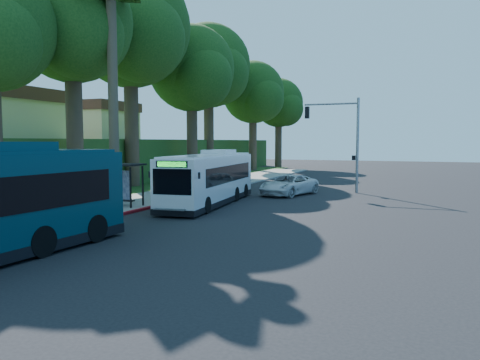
% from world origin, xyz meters
% --- Properties ---
extents(ground, '(140.00, 140.00, 0.00)m').
position_xyz_m(ground, '(0.00, 0.00, 0.00)').
color(ground, black).
rests_on(ground, ground).
extents(sidewalk, '(4.50, 70.00, 0.12)m').
position_xyz_m(sidewalk, '(-7.30, 0.00, 0.06)').
color(sidewalk, gray).
rests_on(sidewalk, ground).
extents(red_curb, '(0.25, 30.00, 0.13)m').
position_xyz_m(red_curb, '(-5.00, -4.00, 0.07)').
color(red_curb, maroon).
rests_on(red_curb, ground).
extents(grass_verge, '(8.00, 70.00, 0.06)m').
position_xyz_m(grass_verge, '(-13.00, 5.00, 0.03)').
color(grass_verge, '#234719').
rests_on(grass_verge, ground).
extents(bus_shelter, '(3.20, 1.51, 2.55)m').
position_xyz_m(bus_shelter, '(-7.26, -2.86, 1.81)').
color(bus_shelter, black).
rests_on(bus_shelter, ground).
extents(stop_sign_pole, '(0.35, 0.06, 3.17)m').
position_xyz_m(stop_sign_pole, '(-5.40, -5.00, 2.08)').
color(stop_sign_pole, gray).
rests_on(stop_sign_pole, ground).
extents(traffic_signal_pole, '(4.10, 0.30, 7.00)m').
position_xyz_m(traffic_signal_pole, '(3.78, 10.00, 4.42)').
color(traffic_signal_pole, gray).
rests_on(traffic_signal_pole, ground).
extents(hillside_backdrop, '(24.00, 60.00, 8.80)m').
position_xyz_m(hillside_backdrop, '(-26.30, 15.10, 2.44)').
color(hillside_backdrop, '#234719').
rests_on(hillside_backdrop, ground).
extents(tree_0, '(8.40, 8.00, 15.70)m').
position_xyz_m(tree_0, '(-12.40, -0.02, 11.20)').
color(tree_0, '#382B1E').
rests_on(tree_0, ground).
extents(tree_1, '(10.50, 10.00, 18.26)m').
position_xyz_m(tree_1, '(-13.37, 7.98, 12.73)').
color(tree_1, '#382B1E').
rests_on(tree_1, ground).
extents(tree_2, '(8.82, 8.40, 15.12)m').
position_xyz_m(tree_2, '(-11.89, 15.98, 10.48)').
color(tree_2, '#382B1E').
rests_on(tree_2, ground).
extents(tree_3, '(10.08, 9.60, 17.28)m').
position_xyz_m(tree_3, '(-13.88, 23.98, 11.98)').
color(tree_3, '#382B1E').
rests_on(tree_3, ground).
extents(tree_4, '(8.40, 8.00, 14.14)m').
position_xyz_m(tree_4, '(-11.40, 31.98, 9.73)').
color(tree_4, '#382B1E').
rests_on(tree_4, ground).
extents(tree_5, '(7.35, 7.00, 12.86)m').
position_xyz_m(tree_5, '(-10.41, 39.99, 8.96)').
color(tree_5, '#382B1E').
rests_on(tree_5, ground).
extents(white_bus, '(3.47, 11.20, 3.28)m').
position_xyz_m(white_bus, '(-2.61, 0.33, 1.60)').
color(white_bus, silver).
rests_on(white_bus, ground).
extents(pickup, '(3.69, 5.61, 1.43)m').
position_xyz_m(pickup, '(0.50, 6.84, 0.72)').
color(pickup, silver).
rests_on(pickup, ground).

